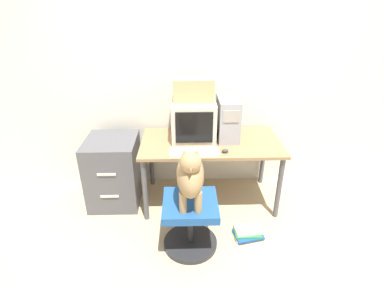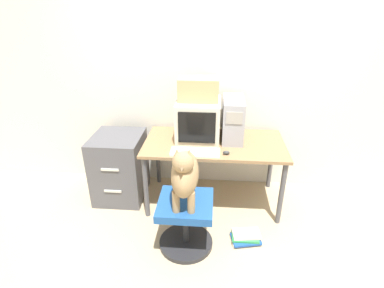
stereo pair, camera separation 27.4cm
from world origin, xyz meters
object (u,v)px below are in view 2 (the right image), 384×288
crt_monitor (198,119)px  cardboard_box (198,89)px  pc_tower (232,119)px  book_stack_floor (245,237)px  dog (184,173)px  filing_cabinet (119,167)px  office_chair (185,220)px  keyboard (195,152)px

crt_monitor → cardboard_box: bearing=90.0°
pc_tower → book_stack_floor: 1.15m
pc_tower → cardboard_box: 0.46m
pc_tower → dog: bearing=-115.5°
crt_monitor → filing_cabinet: size_ratio=0.65×
dog → pc_tower: bearing=64.5°
crt_monitor → office_chair: 1.03m
pc_tower → cardboard_box: (-0.35, 0.00, 0.30)m
crt_monitor → book_stack_floor: crt_monitor is taller
keyboard → dog: dog is taller
keyboard → filing_cabinet: size_ratio=0.63×
crt_monitor → cardboard_box: (0.00, 0.00, 0.31)m
office_chair → dog: 0.50m
crt_monitor → filing_cabinet: bearing=-173.7°
dog → filing_cabinet: bearing=136.9°
keyboard → dog: (-0.05, -0.47, 0.05)m
pc_tower → office_chair: (-0.40, -0.81, -0.65)m
dog → book_stack_floor: dog is taller
pc_tower → cardboard_box: size_ratio=1.15×
crt_monitor → pc_tower: pc_tower is taller
book_stack_floor → dog: bearing=-167.2°
dog → cardboard_box: cardboard_box is taller
filing_cabinet → cardboard_box: cardboard_box is taller
dog → book_stack_floor: size_ratio=1.93×
crt_monitor → cardboard_box: 0.31m
pc_tower → filing_cabinet: pc_tower is taller
office_chair → filing_cabinet: size_ratio=0.66×
crt_monitor → office_chair: bearing=-93.7°
office_chair → dog: (-0.00, -0.03, 0.49)m
office_chair → cardboard_box: size_ratio=1.22×
keyboard → book_stack_floor: (0.49, -0.35, -0.69)m
filing_cabinet → book_stack_floor: bearing=-25.1°
crt_monitor → office_chair: (-0.05, -0.81, -0.64)m
filing_cabinet → cardboard_box: (0.85, 0.10, 0.86)m
keyboard → office_chair: bearing=-96.4°
crt_monitor → dog: (-0.05, -0.84, -0.14)m
keyboard → dog: 0.48m
pc_tower → keyboard: (-0.35, -0.38, -0.20)m
dog → office_chair: bearing=90.0°
filing_cabinet → dog: bearing=-43.1°
office_chair → book_stack_floor: size_ratio=1.66×
keyboard → crt_monitor: bearing=89.4°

